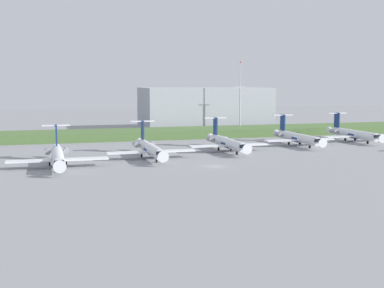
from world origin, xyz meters
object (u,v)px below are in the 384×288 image
Objects in this scene: regional_jet_second at (58,156)px; regional_jet_fifth at (297,137)px; regional_jet_third at (150,148)px; regional_jet_fourth at (227,142)px; regional_jet_sixth at (353,134)px; antenna_mast at (240,104)px.

regional_jet_fifth is (73.04, 22.47, 0.00)m from regional_jet_second.
regional_jet_fourth is (23.82, 7.35, 0.00)m from regional_jet_third.
regional_jet_fifth and regional_jet_sixth have the same top height.
regional_jet_second is 100.27m from regional_jet_sixth.
regional_jet_sixth is 1.13× the size of antenna_mast.
regional_jet_third is 1.13× the size of antenna_mast.
regional_jet_fourth and regional_jet_sixth have the same top height.
regional_jet_third is at bearing -163.83° from regional_jet_fifth.
regional_jet_second is at bearing -137.71° from antenna_mast.
regional_jet_sixth is (49.25, 12.06, 0.00)m from regional_jet_fourth.
regional_jet_second and regional_jet_sixth have the same top height.
regional_jet_fourth and regional_jet_fifth have the same top height.
antenna_mast reaches higher than regional_jet_third.
regional_jet_fourth is 50.70m from regional_jet_sixth.
regional_jet_third is at bearing -165.12° from regional_jet_sixth.
regional_jet_fifth is 1.13× the size of antenna_mast.
regional_jet_second is at bearing -162.90° from regional_jet_fifth.
regional_jet_sixth is at bearing -53.48° from antenna_mast.
regional_jet_fifth is at bearing 17.10° from regional_jet_second.
regional_jet_third is 1.00× the size of regional_jet_sixth.
antenna_mast is (22.60, 48.04, 8.80)m from regional_jet_fourth.
regional_jet_third and regional_jet_fifth have the same top height.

